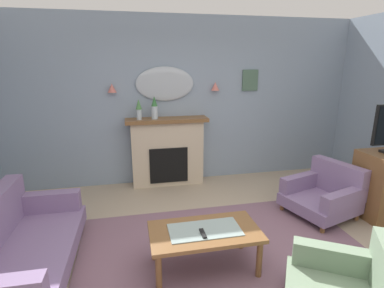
% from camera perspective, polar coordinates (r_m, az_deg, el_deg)
% --- Properties ---
extents(floor, '(7.01, 6.23, 0.10)m').
position_cam_1_polar(floor, '(3.34, 8.15, -23.85)').
color(floor, tan).
rests_on(floor, ground).
extents(wall_back, '(7.01, 0.10, 2.80)m').
position_cam_1_polar(wall_back, '(5.21, -1.36, 8.13)').
color(wall_back, '#8C9EB2').
rests_on(wall_back, ground).
extents(patterned_rug, '(3.20, 2.40, 0.01)m').
position_cam_1_polar(patterned_rug, '(3.46, 6.98, -21.13)').
color(patterned_rug, '#7F5B6B').
rests_on(patterned_rug, ground).
extents(fireplace, '(1.36, 0.36, 1.16)m').
position_cam_1_polar(fireplace, '(5.12, -4.68, -1.58)').
color(fireplace, beige).
rests_on(fireplace, ground).
extents(mantel_vase_right, '(0.10, 0.10, 0.33)m').
position_cam_1_polar(mantel_vase_right, '(4.89, -10.11, 6.70)').
color(mantel_vase_right, silver).
rests_on(mantel_vase_right, fireplace).
extents(mantel_vase_left, '(0.10, 0.10, 0.37)m').
position_cam_1_polar(mantel_vase_left, '(4.90, -7.17, 6.83)').
color(mantel_vase_left, silver).
rests_on(mantel_vase_left, fireplace).
extents(wall_mirror, '(0.96, 0.06, 0.56)m').
position_cam_1_polar(wall_mirror, '(5.05, -5.18, 11.36)').
color(wall_mirror, '#B2BCC6').
extents(wall_sconce_left, '(0.14, 0.14, 0.14)m').
position_cam_1_polar(wall_sconce_left, '(4.97, -15.02, 10.27)').
color(wall_sconce_left, '#D17066').
extents(wall_sconce_right, '(0.14, 0.14, 0.14)m').
position_cam_1_polar(wall_sconce_right, '(5.18, 4.45, 10.91)').
color(wall_sconce_right, '#D17066').
extents(framed_picture, '(0.28, 0.03, 0.36)m').
position_cam_1_polar(framed_picture, '(5.44, 11.01, 11.85)').
color(framed_picture, '#4C6B56').
extents(coffee_table, '(1.10, 0.60, 0.45)m').
position_cam_1_polar(coffee_table, '(3.13, 2.43, -16.93)').
color(coffee_table, brown).
rests_on(coffee_table, ground).
extents(tv_remote, '(0.04, 0.16, 0.02)m').
position_cam_1_polar(tv_remote, '(3.02, 2.11, -16.72)').
color(tv_remote, black).
rests_on(tv_remote, coffee_table).
extents(floral_couch, '(0.89, 1.73, 0.76)m').
position_cam_1_polar(floral_couch, '(3.54, -30.57, -16.29)').
color(floral_couch, gray).
rests_on(floral_couch, ground).
extents(armchair_near_fireplace, '(1.02, 1.00, 0.71)m').
position_cam_1_polar(armchair_near_fireplace, '(4.57, 23.97, -8.57)').
color(armchair_near_fireplace, gray).
rests_on(armchair_near_fireplace, ground).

